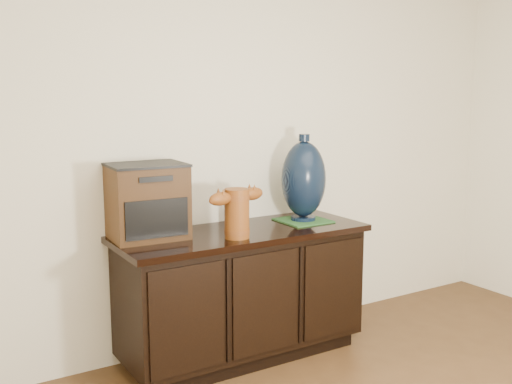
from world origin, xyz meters
TOP-DOWN VIEW (x-y plane):
  - sideboard at (0.00, 2.23)m, footprint 1.46×0.56m
  - terracotta_vessel at (-0.11, 2.09)m, footprint 0.38×0.16m
  - tv_radio at (-0.52, 2.34)m, footprint 0.42×0.35m
  - green_mat at (0.44, 2.25)m, footprint 0.28×0.28m
  - lamp_base at (0.44, 2.25)m, footprint 0.27×0.27m
  - spray_can at (0.03, 2.36)m, footprint 0.06×0.06m

SIDE VIEW (x-z plane):
  - sideboard at x=0.00m, z-range 0.01..0.76m
  - green_mat at x=0.44m, z-range 0.76..0.76m
  - spray_can at x=0.03m, z-range 0.75..0.94m
  - terracotta_vessel at x=-0.11m, z-range 0.77..1.04m
  - tv_radio at x=-0.52m, z-range 0.75..1.16m
  - lamp_base at x=0.44m, z-range 0.75..1.27m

